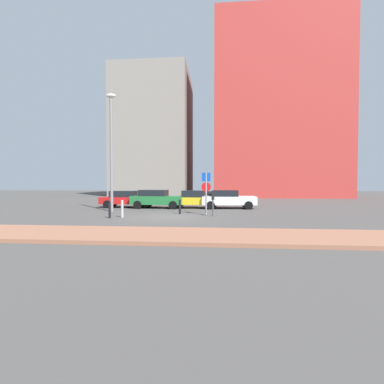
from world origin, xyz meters
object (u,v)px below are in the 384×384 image
at_px(street_lamp, 111,144).
at_px(traffic_bollard_near, 110,211).
at_px(parking_sign_post, 206,188).
at_px(traffic_bollard_far, 122,209).
at_px(parked_car_green, 157,199).
at_px(traffic_bollard_mid, 180,207).
at_px(parking_meter, 213,203).
at_px(parked_car_white, 228,199).
at_px(parked_car_red, 127,199).
at_px(parked_car_yellow, 195,199).

relative_size(street_lamp, traffic_bollard_near, 9.48).
xyz_separation_m(parking_sign_post, traffic_bollard_far, (-4.88, -1.78, -1.20)).
relative_size(parked_car_green, traffic_bollard_mid, 4.42).
relative_size(parking_meter, traffic_bollard_mid, 1.36).
relative_size(parking_sign_post, traffic_bollard_far, 2.65).
relative_size(parked_car_green, parking_meter, 3.26).
xyz_separation_m(parked_car_green, street_lamp, (-2.57, -3.08, 4.04)).
bearing_deg(parked_car_white, parked_car_green, -177.58).
relative_size(parking_meter, street_lamp, 0.15).
bearing_deg(traffic_bollard_mid, parked_car_red, 137.47).
xyz_separation_m(parked_car_yellow, parked_car_white, (2.65, -0.10, 0.02)).
xyz_separation_m(parked_car_red, parked_car_green, (2.58, -0.42, 0.06)).
distance_m(parked_car_green, parked_car_white, 5.76).
xyz_separation_m(parked_car_green, parking_meter, (4.67, -5.37, 0.06)).
height_order(parked_car_red, traffic_bollard_near, parked_car_red).
bearing_deg(parking_sign_post, street_lamp, 167.08).
distance_m(traffic_bollard_near, traffic_bollard_mid, 4.55).
bearing_deg(parking_meter, traffic_bollard_near, -166.67).
distance_m(parked_car_yellow, street_lamp, 7.78).
height_order(parked_car_yellow, traffic_bollard_far, parked_car_yellow).
relative_size(parked_car_green, parking_sign_post, 1.55).
height_order(parking_meter, traffic_bollard_near, parking_meter).
relative_size(parked_car_yellow, traffic_bollard_near, 4.59).
bearing_deg(parked_car_green, traffic_bollard_near, -100.70).
relative_size(parked_car_green, parked_car_white, 0.97).
distance_m(parked_car_green, street_lamp, 5.69).
height_order(parking_meter, traffic_bollard_mid, parking_meter).
height_order(parked_car_white, traffic_bollard_near, parked_car_white).
bearing_deg(parked_car_green, parking_meter, -48.96).
bearing_deg(parked_car_white, parking_sign_post, -107.36).
bearing_deg(parked_car_white, traffic_bollard_near, -135.05).
height_order(parking_sign_post, traffic_bollard_far, parking_sign_post).
bearing_deg(parking_meter, parked_car_white, 79.09).
height_order(parking_sign_post, traffic_bollard_near, parking_sign_post).
relative_size(parked_car_red, traffic_bollard_far, 4.49).
bearing_deg(parked_car_white, street_lamp, -158.24).
xyz_separation_m(parked_car_white, parking_meter, (-1.08, -5.61, 0.08)).
distance_m(parked_car_red, parked_car_yellow, 5.68).
distance_m(parking_sign_post, traffic_bollard_near, 6.04).
height_order(parked_car_white, parking_sign_post, parking_sign_post).
bearing_deg(traffic_bollard_far, parked_car_yellow, 60.90).
xyz_separation_m(parked_car_red, parked_car_yellow, (5.68, -0.08, 0.02)).
xyz_separation_m(parked_car_yellow, street_lamp, (-5.68, -3.42, 4.08)).
relative_size(parked_car_white, parking_meter, 3.37).
bearing_deg(parked_car_red, traffic_bollard_far, -74.34).
distance_m(street_lamp, traffic_bollard_near, 5.87).
bearing_deg(street_lamp, parked_car_yellow, 31.06).
xyz_separation_m(parked_car_white, traffic_bollard_far, (-6.41, -6.66, -0.25)).
bearing_deg(traffic_bollard_near, parking_meter, 13.33).
distance_m(parking_meter, street_lamp, 8.57).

